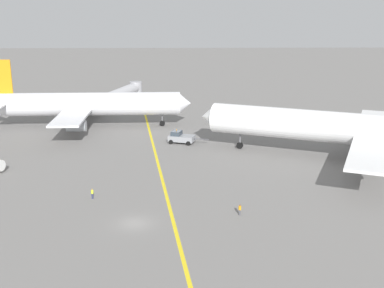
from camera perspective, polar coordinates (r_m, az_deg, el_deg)
ground_plane at (r=65.73m, az=-6.66°, el=-9.14°), size 600.00×600.00×0.00m
taxiway_stripe at (r=74.68m, az=-3.00°, el=-5.96°), size 15.09×119.17×0.01m
airliner_at_gate_left at (r=118.87m, az=-12.07°, el=4.51°), size 48.46×39.84×15.99m
airliner_being_pushed at (r=94.42m, az=18.97°, el=1.55°), size 58.01×44.32×16.67m
pushback_tug at (r=102.85m, az=-1.29°, el=0.78°), size 8.55×4.59×2.84m
ground_crew_marshaller_foreground at (r=74.53m, az=-11.51°, el=-5.65°), size 0.36×0.36×1.57m
ground_crew_wing_walker_right at (r=67.74m, az=5.57°, el=-7.60°), size 0.36×0.36×1.56m
jet_bridge at (r=145.52m, az=-7.76°, el=6.05°), size 9.36×22.72×5.60m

